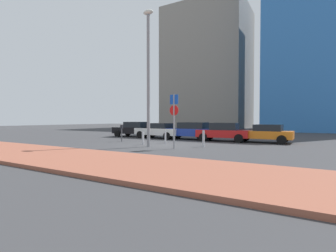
{
  "coord_description": "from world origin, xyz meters",
  "views": [
    {
      "loc": [
        8.96,
        -13.98,
        1.73
      ],
      "look_at": [
        -0.35,
        2.04,
        1.22
      ],
      "focal_mm": 26.36,
      "sensor_mm": 36.0,
      "label": 1
    }
  ],
  "objects_px": {
    "parked_car_white": "(159,130)",
    "traffic_bollard_mid": "(204,139)",
    "traffic_bollard_near": "(143,138)",
    "parked_car_orange": "(264,133)",
    "parking_sign_post": "(174,114)",
    "street_lamp": "(148,68)",
    "parking_meter": "(122,131)",
    "traffic_bollard_far": "(165,137)",
    "parked_car_red": "(224,132)",
    "parked_car_blue": "(190,130)",
    "parked_car_black": "(135,129)"
  },
  "relations": [
    {
      "from": "traffic_bollard_near",
      "to": "traffic_bollard_mid",
      "type": "xyz_separation_m",
      "value": [
        4.04,
        0.84,
        0.08
      ]
    },
    {
      "from": "parking_sign_post",
      "to": "street_lamp",
      "type": "relative_size",
      "value": 0.37
    },
    {
      "from": "parking_sign_post",
      "to": "traffic_bollard_near",
      "type": "height_order",
      "value": "parking_sign_post"
    },
    {
      "from": "parked_car_orange",
      "to": "parked_car_black",
      "type": "bearing_deg",
      "value": 179.38
    },
    {
      "from": "parked_car_blue",
      "to": "street_lamp",
      "type": "distance_m",
      "value": 7.67
    },
    {
      "from": "parking_meter",
      "to": "traffic_bollard_mid",
      "type": "distance_m",
      "value": 6.82
    },
    {
      "from": "parked_car_red",
      "to": "parking_meter",
      "type": "relative_size",
      "value": 3.17
    },
    {
      "from": "parking_sign_post",
      "to": "street_lamp",
      "type": "xyz_separation_m",
      "value": [
        -1.96,
        0.23,
        2.9
      ]
    },
    {
      "from": "parked_car_blue",
      "to": "parking_meter",
      "type": "xyz_separation_m",
      "value": [
        -3.62,
        -4.61,
        0.07
      ]
    },
    {
      "from": "street_lamp",
      "to": "traffic_bollard_mid",
      "type": "relative_size",
      "value": 8.26
    },
    {
      "from": "traffic_bollard_mid",
      "to": "street_lamp",
      "type": "bearing_deg",
      "value": -151.31
    },
    {
      "from": "parking_meter",
      "to": "street_lamp",
      "type": "relative_size",
      "value": 0.15
    },
    {
      "from": "parked_car_blue",
      "to": "traffic_bollard_far",
      "type": "relative_size",
      "value": 4.71
    },
    {
      "from": "parking_sign_post",
      "to": "traffic_bollard_far",
      "type": "height_order",
      "value": "parking_sign_post"
    },
    {
      "from": "parking_sign_post",
      "to": "traffic_bollard_near",
      "type": "relative_size",
      "value": 3.63
    },
    {
      "from": "parked_car_black",
      "to": "parked_car_blue",
      "type": "bearing_deg",
      "value": -1.8
    },
    {
      "from": "parked_car_orange",
      "to": "traffic_bollard_mid",
      "type": "bearing_deg",
      "value": -119.77
    },
    {
      "from": "parked_car_white",
      "to": "parked_car_orange",
      "type": "bearing_deg",
      "value": 2.11
    },
    {
      "from": "traffic_bollard_mid",
      "to": "parked_car_blue",
      "type": "bearing_deg",
      "value": 123.55
    },
    {
      "from": "street_lamp",
      "to": "traffic_bollard_far",
      "type": "xyz_separation_m",
      "value": [
        -0.15,
        2.34,
        -4.45
      ]
    },
    {
      "from": "traffic_bollard_near",
      "to": "traffic_bollard_far",
      "type": "bearing_deg",
      "value": 60.51
    },
    {
      "from": "parked_car_red",
      "to": "parking_meter",
      "type": "bearing_deg",
      "value": -146.87
    },
    {
      "from": "parked_car_white",
      "to": "parking_sign_post",
      "type": "bearing_deg",
      "value": -51.73
    },
    {
      "from": "parked_car_white",
      "to": "traffic_bollard_far",
      "type": "height_order",
      "value": "parked_car_white"
    },
    {
      "from": "parked_car_black",
      "to": "parked_car_orange",
      "type": "height_order",
      "value": "parked_car_black"
    },
    {
      "from": "parked_car_orange",
      "to": "parked_car_blue",
      "type": "bearing_deg",
      "value": -179.44
    },
    {
      "from": "parked_car_orange",
      "to": "parking_meter",
      "type": "distance_m",
      "value": 10.67
    },
    {
      "from": "parked_car_black",
      "to": "parked_car_orange",
      "type": "distance_m",
      "value": 11.98
    },
    {
      "from": "parked_car_black",
      "to": "parked_car_red",
      "type": "bearing_deg",
      "value": -2.87
    },
    {
      "from": "parking_meter",
      "to": "parked_car_orange",
      "type": "bearing_deg",
      "value": 25.96
    },
    {
      "from": "parking_sign_post",
      "to": "traffic_bollard_near",
      "type": "xyz_separation_m",
      "value": [
        -2.98,
        1.04,
        -1.57
      ]
    },
    {
      "from": "parking_meter",
      "to": "traffic_bollard_far",
      "type": "relative_size",
      "value": 1.41
    },
    {
      "from": "parked_car_black",
      "to": "parking_meter",
      "type": "relative_size",
      "value": 3.52
    },
    {
      "from": "parked_car_blue",
      "to": "traffic_bollard_mid",
      "type": "distance_m",
      "value": 5.77
    },
    {
      "from": "traffic_bollard_far",
      "to": "parked_car_orange",
      "type": "bearing_deg",
      "value": 35.03
    },
    {
      "from": "street_lamp",
      "to": "parked_car_red",
      "type": "bearing_deg",
      "value": 65.12
    },
    {
      "from": "parked_car_white",
      "to": "parked_car_red",
      "type": "xyz_separation_m",
      "value": [
        5.98,
        0.01,
        0.03
      ]
    },
    {
      "from": "parked_car_red",
      "to": "parked_car_white",
      "type": "bearing_deg",
      "value": -179.95
    },
    {
      "from": "traffic_bollard_mid",
      "to": "traffic_bollard_far",
      "type": "height_order",
      "value": "traffic_bollard_mid"
    },
    {
      "from": "parked_car_black",
      "to": "parked_car_red",
      "type": "relative_size",
      "value": 1.11
    },
    {
      "from": "parked_car_white",
      "to": "traffic_bollard_mid",
      "type": "relative_size",
      "value": 4.42
    },
    {
      "from": "parked_car_white",
      "to": "traffic_bollard_near",
      "type": "height_order",
      "value": "parked_car_white"
    },
    {
      "from": "parked_car_orange",
      "to": "parking_sign_post",
      "type": "distance_m",
      "value": 7.88
    },
    {
      "from": "parked_car_blue",
      "to": "parking_sign_post",
      "type": "height_order",
      "value": "parking_sign_post"
    },
    {
      "from": "parking_sign_post",
      "to": "traffic_bollard_mid",
      "type": "distance_m",
      "value": 2.63
    },
    {
      "from": "parked_car_blue",
      "to": "parked_car_black",
      "type": "bearing_deg",
      "value": 178.2
    },
    {
      "from": "parked_car_white",
      "to": "parked_car_blue",
      "type": "relative_size",
      "value": 1.06
    },
    {
      "from": "parked_car_orange",
      "to": "traffic_bollard_mid",
      "type": "xyz_separation_m",
      "value": [
        -2.78,
        -4.87,
        -0.19
      ]
    },
    {
      "from": "parked_car_white",
      "to": "traffic_bollard_far",
      "type": "distance_m",
      "value": 4.86
    },
    {
      "from": "parked_car_red",
      "to": "parking_meter",
      "type": "xyz_separation_m",
      "value": [
        -6.66,
        -4.35,
        0.09
      ]
    }
  ]
}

